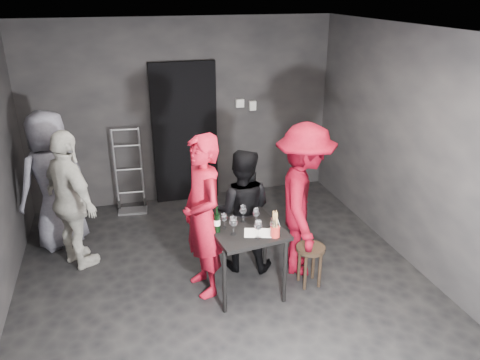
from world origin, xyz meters
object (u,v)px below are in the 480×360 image
object	(u,v)px
hand_truck	(131,196)
stool	(310,255)
server_red	(202,203)
woman_black	(242,212)
man_maroon	(304,188)
bystander_cream	(70,194)
bystander_grey	(52,170)
tasting_table	(246,237)
breadstick_cup	(275,224)
wine_bottle	(217,222)

from	to	relation	value
hand_truck	stool	distance (m)	3.02
server_red	woman_black	world-z (taller)	server_red
man_maroon	bystander_cream	xyz separation A→B (m)	(-2.49, 0.80, -0.11)
stool	bystander_grey	world-z (taller)	bystander_grey
hand_truck	server_red	bearing A→B (deg)	-68.09
woman_black	bystander_cream	bearing A→B (deg)	4.71
tasting_table	woman_black	distance (m)	0.47
hand_truck	breadstick_cup	size ratio (longest dim) A/B	4.16
breadstick_cup	woman_black	bearing A→B (deg)	101.86
breadstick_cup	bystander_grey	bearing A→B (deg)	140.65
stool	bystander_grey	size ratio (longest dim) A/B	0.23
bystander_cream	wine_bottle	bearing A→B (deg)	-155.97
tasting_table	man_maroon	bearing A→B (deg)	16.89
bystander_grey	wine_bottle	world-z (taller)	bystander_grey
hand_truck	bystander_cream	size ratio (longest dim) A/B	0.68
tasting_table	man_maroon	size ratio (longest dim) A/B	0.37
server_red	bystander_cream	xyz separation A→B (m)	(-1.34, 0.88, -0.12)
man_maroon	wine_bottle	bearing A→B (deg)	120.68
server_red	bystander_grey	distance (m)	2.13
woman_black	man_maroon	world-z (taller)	man_maroon
hand_truck	wine_bottle	world-z (taller)	hand_truck
man_maroon	bystander_grey	distance (m)	3.04
stool	bystander_cream	distance (m)	2.76
man_maroon	wine_bottle	size ratio (longest dim) A/B	7.41
bystander_grey	woman_black	bearing A→B (deg)	118.52
stool	bystander_grey	distance (m)	3.24
tasting_table	server_red	xyz separation A→B (m)	(-0.43, 0.13, 0.38)
server_red	breadstick_cup	world-z (taller)	server_red
hand_truck	bystander_grey	bearing A→B (deg)	-134.65
woman_black	breadstick_cup	bearing A→B (deg)	123.36
woman_black	tasting_table	bearing A→B (deg)	101.48
man_maroon	breadstick_cup	xyz separation A→B (m)	(-0.50, -0.46, -0.14)
hand_truck	breadstick_cup	distance (m)	2.97
bystander_grey	breadstick_cup	xyz separation A→B (m)	(2.22, -1.82, -0.13)
man_maroon	breadstick_cup	size ratio (longest dim) A/B	6.89
bystander_cream	wine_bottle	world-z (taller)	bystander_cream
hand_truck	server_red	distance (m)	2.44
man_maroon	bystander_cream	size ratio (longest dim) A/B	1.12
stool	bystander_grey	xyz separation A→B (m)	(-2.69, 1.68, 0.65)
server_red	bystander_cream	size ratio (longest dim) A/B	1.13
man_maroon	bystander_cream	distance (m)	2.62
hand_truck	wine_bottle	xyz separation A→B (m)	(0.76, -2.33, 0.63)
tasting_table	woman_black	xyz separation A→B (m)	(0.08, 0.46, 0.05)
tasting_table	bystander_grey	world-z (taller)	bystander_grey
bystander_grey	breadstick_cup	world-z (taller)	bystander_grey
man_maroon	woman_black	bearing A→B (deg)	89.13
server_red	bystander_grey	bearing A→B (deg)	-143.97
woman_black	man_maroon	size ratio (longest dim) A/B	0.68
tasting_table	stool	distance (m)	0.76
server_red	man_maroon	distance (m)	1.16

